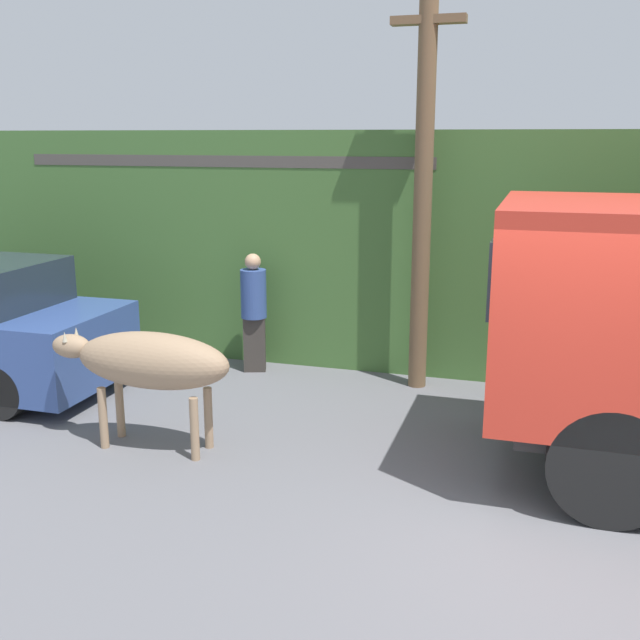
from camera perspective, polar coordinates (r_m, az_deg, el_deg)
name	(u,v)px	position (r m, az deg, el deg)	size (l,w,h in m)	color
ground_plane	(563,544)	(6.64, 18.06, -15.93)	(60.00, 60.00, 0.00)	slate
hillside_embankment	(566,232)	(13.34, 18.24, 6.39)	(32.00, 6.87, 3.30)	#426B33
building_backdrop	(256,247)	(12.14, -4.86, 5.60)	(6.09, 2.70, 2.96)	#99ADB7
brown_cow	(149,362)	(7.96, -12.91, -3.12)	(2.04, 0.60, 1.26)	#9E7F60
pedestrian_on_hill	(254,308)	(10.41, -5.07, 0.94)	(0.45, 0.45, 1.67)	#38332D
utility_pole	(423,179)	(9.55, 7.88, 10.60)	(0.90, 0.23, 5.18)	brown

